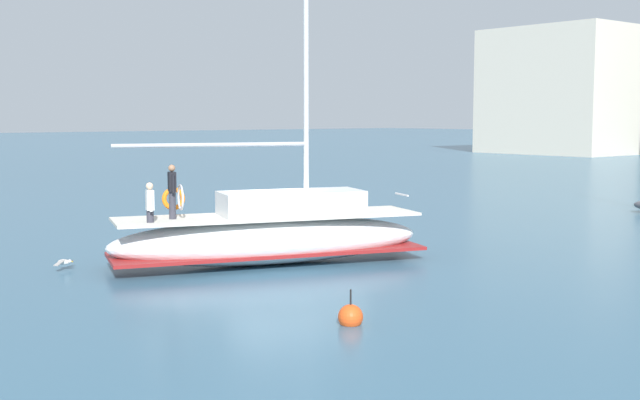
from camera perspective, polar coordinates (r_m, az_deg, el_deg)
name	(u,v)px	position (r m, az deg, el deg)	size (l,w,h in m)	color
ground_plane	(269,258)	(25.79, -3.59, -4.05)	(400.00, 400.00, 0.00)	#38607A
main_sailboat	(271,233)	(24.73, -3.42, -2.33)	(5.45, 9.85, 13.98)	silver
seagull	(64,262)	(24.87, -17.35, -4.12)	(0.68, 0.80, 0.17)	silver
mooring_buoy	(351,317)	(17.69, 2.14, -8.12)	(0.54, 0.54, 0.87)	#EA4C19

